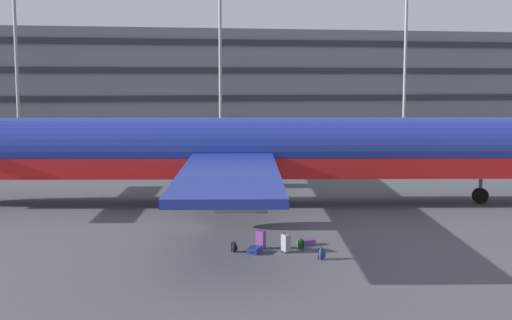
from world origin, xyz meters
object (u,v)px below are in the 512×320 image
suitcase_navy (255,250)px  backpack_black (322,254)px  backpack_scuffed (234,247)px  airliner (243,152)px  backpack_laid_flat (300,244)px  suitcase_silver (307,242)px  suitcase_large (261,239)px  suitcase_teal (286,243)px

suitcase_navy → backpack_black: size_ratio=1.52×
backpack_scuffed → backpack_black: size_ratio=0.89×
airliner → backpack_laid_flat: size_ratio=76.58×
suitcase_navy → backpack_scuffed: size_ratio=1.72×
airliner → suitcase_silver: (1.06, -10.49, -2.94)m
airliner → suitcase_large: bearing=-95.4°
suitcase_navy → suitcase_teal: bearing=-3.5°
suitcase_navy → suitcase_large: 0.83m
suitcase_teal → suitcase_large: size_ratio=0.89×
backpack_laid_flat → suitcase_large: bearing=164.4°
backpack_scuffed → backpack_black: bearing=-29.5°
suitcase_silver → backpack_black: size_ratio=1.42×
backpack_scuffed → suitcase_navy: bearing=-21.4°
airliner → backpack_laid_flat: bearing=-86.9°
airliner → suitcase_large: (-1.02, -10.76, -2.64)m
backpack_scuffed → backpack_laid_flat: size_ratio=0.93×
airliner → backpack_laid_flat: airliner is taller
suitcase_silver → suitcase_large: size_ratio=0.84×
suitcase_silver → suitcase_navy: suitcase_navy is taller
suitcase_large → backpack_laid_flat: 1.69m
suitcase_silver → suitcase_large: bearing=-172.7°
suitcase_navy → backpack_black: backpack_black is taller
airliner → suitcase_teal: (-0.09, -11.52, -2.66)m
suitcase_large → backpack_scuffed: 1.26m
airliner → backpack_scuffed: bearing=-101.2°
suitcase_silver → backpack_laid_flat: (-0.46, -0.72, 0.12)m
suitcase_large → suitcase_silver: bearing=7.3°
backpack_laid_flat → suitcase_navy: bearing=-173.4°
airliner → backpack_black: 13.31m
airliner → suitcase_silver: size_ratio=51.60×
airliner → backpack_scuffed: airliner is taller
backpack_scuffed → backpack_laid_flat: bearing=-1.7°
suitcase_silver → suitcase_teal: 1.57m
backpack_black → backpack_laid_flat: bearing=104.3°
backpack_scuffed → backpack_laid_flat: (2.81, -0.08, 0.02)m
airliner → suitcase_large: 11.13m
backpack_laid_flat → airliner: bearing=93.1°
suitcase_teal → backpack_scuffed: suitcase_teal is taller
airliner → backpack_scuffed: size_ratio=82.57×
suitcase_navy → backpack_scuffed: 0.87m
suitcase_silver → backpack_black: (-0.01, -2.47, 0.13)m
suitcase_navy → suitcase_large: size_ratio=0.90×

